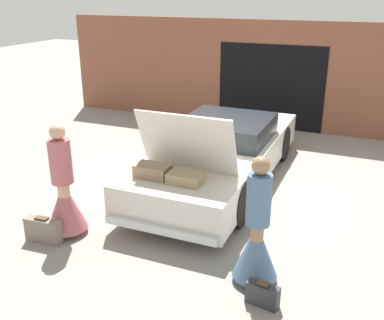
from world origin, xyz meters
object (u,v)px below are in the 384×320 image
(person_right, at_px, (256,239))
(suitcase_beside_right_person, at_px, (263,295))
(suitcase_beside_left_person, at_px, (43,230))
(car, at_px, (221,153))
(person_left, at_px, (64,196))

(person_right, bearing_deg, suitcase_beside_right_person, -147.52)
(person_right, height_order, suitcase_beside_left_person, person_right)
(car, relative_size, person_left, 3.03)
(person_right, relative_size, suitcase_beside_right_person, 4.13)
(person_left, relative_size, suitcase_beside_right_person, 4.20)
(car, height_order, suitcase_beside_right_person, car)
(car, height_order, person_right, car)
(person_left, bearing_deg, car, 157.16)
(car, height_order, person_left, car)
(car, xyz_separation_m, person_left, (-1.49, -2.84, 0.07))
(person_right, relative_size, suitcase_beside_left_person, 3.02)
(suitcase_beside_right_person, bearing_deg, suitcase_beside_left_person, 177.57)
(person_left, height_order, suitcase_beside_right_person, person_left)
(suitcase_beside_right_person, bearing_deg, person_right, 116.63)
(car, bearing_deg, person_right, -62.84)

